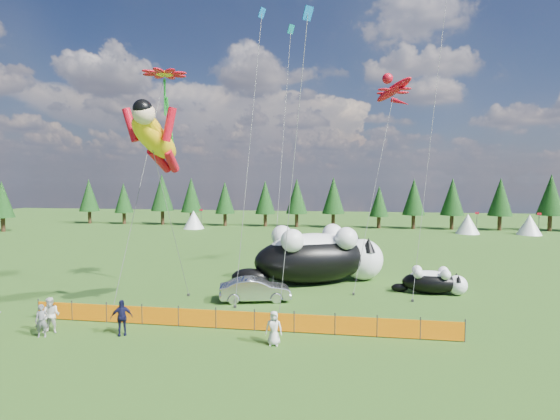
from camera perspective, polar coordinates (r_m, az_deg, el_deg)
name	(u,v)px	position (r m, az deg, el deg)	size (l,w,h in m)	color
ground	(249,312)	(25.69, -4.11, -13.12)	(160.00, 160.00, 0.00)	#143509
safety_fence	(235,320)	(22.77, -5.89, -14.07)	(22.06, 0.06, 1.10)	#262626
tree_line	(313,202)	(69.23, 4.36, 1.04)	(90.00, 4.00, 8.00)	black
festival_tents	(387,223)	(64.43, 13.78, -1.60)	(50.00, 3.20, 2.80)	white
cat_large	(319,256)	(32.20, 5.07, -5.98)	(10.89, 7.33, 4.18)	black
cat_small	(433,281)	(31.00, 19.40, -8.76)	(4.85, 1.94, 1.75)	black
car	(255,290)	(27.60, -3.26, -10.34)	(1.54, 4.41, 1.45)	silver
spectator_a	(42,321)	(24.41, -28.69, -12.58)	(0.58, 0.38, 1.59)	slate
spectator_b	(51,315)	(24.77, -27.74, -12.09)	(0.86, 0.51, 1.77)	silver
spectator_c	(122,318)	(23.11, -19.99, -13.06)	(1.02, 0.52, 1.75)	#131334
spectator_e	(274,328)	(20.61, -0.81, -15.18)	(0.77, 0.50, 1.58)	silver
superhero_kite	(155,139)	(23.60, -16.00, 8.91)	(4.51, 7.76, 12.23)	yellow
gecko_kite	(394,90)	(36.39, 14.62, 14.94)	(5.77, 9.98, 16.40)	red
flower_kite	(164,77)	(28.86, -14.87, 16.49)	(3.49, 6.08, 14.60)	red
diamond_kite_a	(260,32)	(31.53, -2.61, 22.17)	(0.97, 5.75, 19.68)	blue
diamond_kite_b	(446,3)	(37.31, 20.86, 23.95)	(3.69, 7.61, 22.84)	#0B828F
diamond_kite_c	(306,34)	(23.45, 3.41, 21.95)	(1.80, 1.56, 16.50)	blue
diamond_kite_d	(290,43)	(37.93, 1.31, 20.94)	(0.82, 8.04, 21.16)	#0B828F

